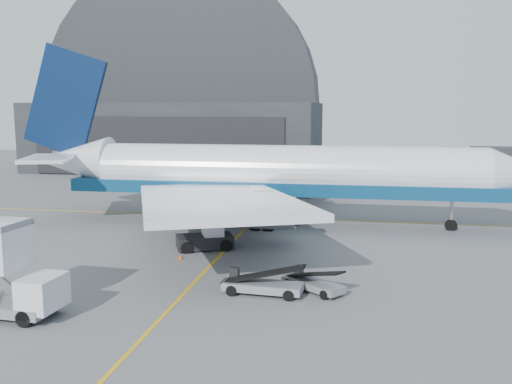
% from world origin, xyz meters
% --- Properties ---
extents(ground, '(200.00, 200.00, 0.00)m').
position_xyz_m(ground, '(0.00, 0.00, 0.00)').
color(ground, '#565659').
rests_on(ground, ground).
extents(taxi_lines, '(80.00, 42.12, 0.02)m').
position_xyz_m(taxi_lines, '(0.00, 12.67, 0.01)').
color(taxi_lines, gold).
rests_on(taxi_lines, ground).
extents(hangar, '(50.00, 28.30, 28.00)m').
position_xyz_m(hangar, '(-22.00, 64.95, 9.54)').
color(hangar, black).
rests_on(hangar, ground).
extents(airliner, '(50.78, 49.24, 17.82)m').
position_xyz_m(airliner, '(1.62, 17.11, 4.99)').
color(airliner, white).
rests_on(airliner, ground).
extents(pushback_tug, '(5.04, 4.03, 2.05)m').
position_xyz_m(pushback_tug, '(-1.59, 6.43, 0.77)').
color(pushback_tug, black).
rests_on(pushback_tug, ground).
extents(belt_loader_a, '(5.22, 2.13, 1.97)m').
position_xyz_m(belt_loader_a, '(4.71, -3.89, 0.61)').
color(belt_loader_a, gray).
rests_on(belt_loader_a, ground).
extents(belt_loader_b, '(4.17, 3.69, 1.70)m').
position_xyz_m(belt_loader_b, '(7.71, -2.70, 0.52)').
color(belt_loader_b, gray).
rests_on(belt_loader_b, ground).
extents(traffic_cone, '(0.32, 0.32, 0.46)m').
position_xyz_m(traffic_cone, '(-2.65, 2.92, 0.22)').
color(traffic_cone, '#E74707').
rests_on(traffic_cone, ground).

